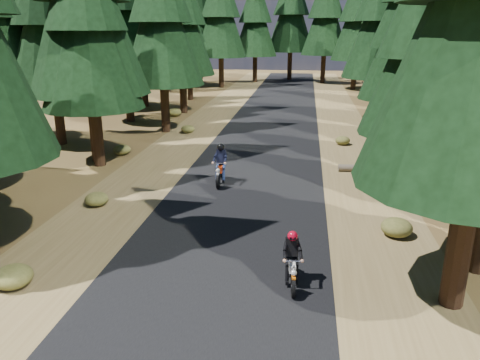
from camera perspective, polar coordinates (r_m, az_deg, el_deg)
name	(u,v)px	position (r m, az deg, el deg)	size (l,w,h in m)	color
ground	(234,227)	(15.15, -0.79, -5.70)	(120.00, 120.00, 0.00)	#4D361B
road	(251,179)	(19.79, 1.40, 0.08)	(6.00, 100.00, 0.01)	black
shoulder_l	(147,175)	(20.80, -11.29, 0.61)	(3.20, 100.00, 0.01)	brown
shoulder_r	(363,184)	(19.83, 14.72, -0.49)	(3.20, 100.00, 0.01)	brown
pine_forest	(279,1)	(34.88, 4.73, 20.89)	(34.59, 55.08, 16.32)	black
log_near	(393,169)	(21.83, 18.18, 1.31)	(0.32, 0.32, 4.83)	#4C4233
log_far	(475,198)	(19.35, 26.78, -1.98)	(0.24, 0.24, 4.43)	#4C4233
understory_shrubs	(274,162)	(21.45, 4.20, 2.20)	(16.04, 28.82, 0.63)	#474C1E
rider_lead	(292,268)	(11.75, 6.34, -10.67)	(0.64, 1.61, 1.40)	white
rider_follow	(220,171)	(19.08, -2.41, 1.11)	(0.60, 1.86, 1.65)	maroon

